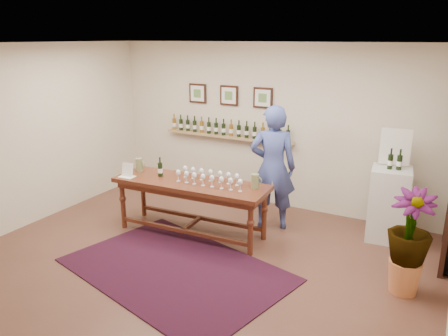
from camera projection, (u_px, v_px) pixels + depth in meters
The scene contains 14 objects.
ground at pixel (195, 262), 5.80m from camera, with size 6.00×6.00×0.00m, color brown.
room_shell at pixel (393, 168), 6.08m from camera, with size 6.00×6.00×6.00m.
rug at pixel (176, 269), 5.61m from camera, with size 2.78×1.85×0.01m, color #490D14.
tasting_table at pixel (191, 190), 6.46m from camera, with size 2.38×0.87×0.83m.
table_glasses at pixel (207, 177), 6.33m from camera, with size 1.34×0.31×0.18m, color white, non-canonical shape.
table_bottles at pixel (162, 165), 6.66m from camera, with size 0.30×0.17×0.32m, color black, non-canonical shape.
pitcher_left at pixel (139, 165), 6.88m from camera, with size 0.13×0.13×0.21m, color olive, non-canonical shape.
pitcher_right at pixel (255, 181), 6.12m from camera, with size 0.13×0.13×0.21m, color olive, non-canonical shape.
menu_card at pixel (127, 170), 6.63m from camera, with size 0.23×0.17×0.21m, color white.
display_pedestal at pixel (388, 204), 6.34m from camera, with size 0.54×0.54×1.08m, color silver.
pedestal_bottles at pixel (395, 159), 6.11m from camera, with size 0.30×0.08×0.30m, color black, non-canonical shape.
info_sign at pixel (395, 147), 6.22m from camera, with size 0.42×0.02×0.58m, color white.
potted_plant at pixel (409, 242), 4.95m from camera, with size 0.60×0.60×1.09m.
person at pixel (273, 168), 6.63m from camera, with size 0.70×0.46×1.93m, color #3D4B90.
Camera 1 is at (2.80, -4.38, 2.88)m, focal length 35.00 mm.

